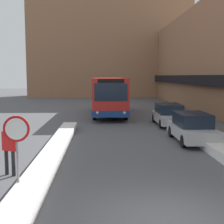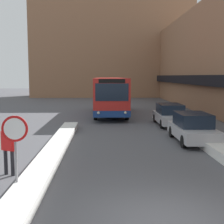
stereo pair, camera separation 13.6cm
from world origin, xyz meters
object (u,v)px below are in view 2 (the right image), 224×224
Objects in this scene: parked_car_middle at (170,115)px; stop_sign at (15,137)px; city_bus at (110,95)px; parked_car_front at (193,128)px; pedestrian at (9,145)px.

stop_sign reaches higher than parked_car_middle.
city_bus is 2.55× the size of parked_car_front.
parked_car_front is (4.03, -11.64, -1.02)m from city_bus.
parked_car_middle is 13.41m from pedestrian.
stop_sign is at bearing -135.97° from parked_car_front.
parked_car_front is 9.49m from pedestrian.
city_bus is 18.85m from stop_sign.
pedestrian is (-7.91, -10.82, 0.34)m from parked_car_middle.
parked_car_middle is 14.47m from stop_sign.
parked_car_front is 2.39× the size of pedestrian.
parked_car_front is at bearing 61.86° from pedestrian.
stop_sign reaches higher than pedestrian.
city_bus reaches higher than pedestrian.
parked_car_front is 10.04m from stop_sign.
parked_car_middle is at bearing -56.36° from city_bus.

